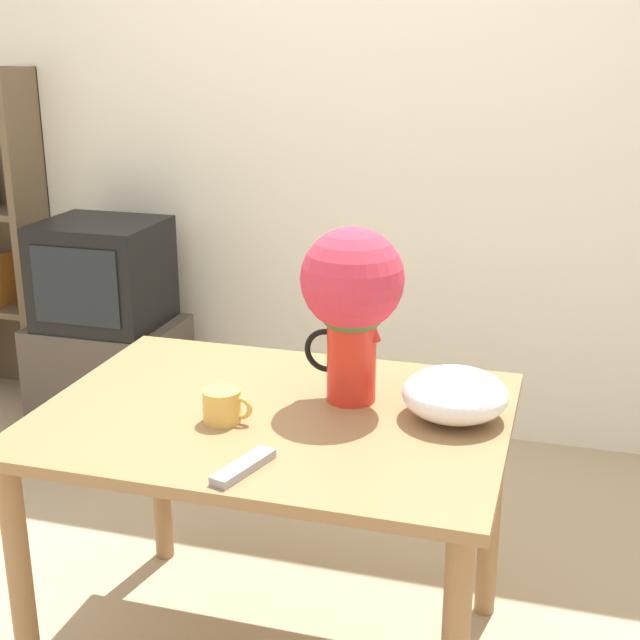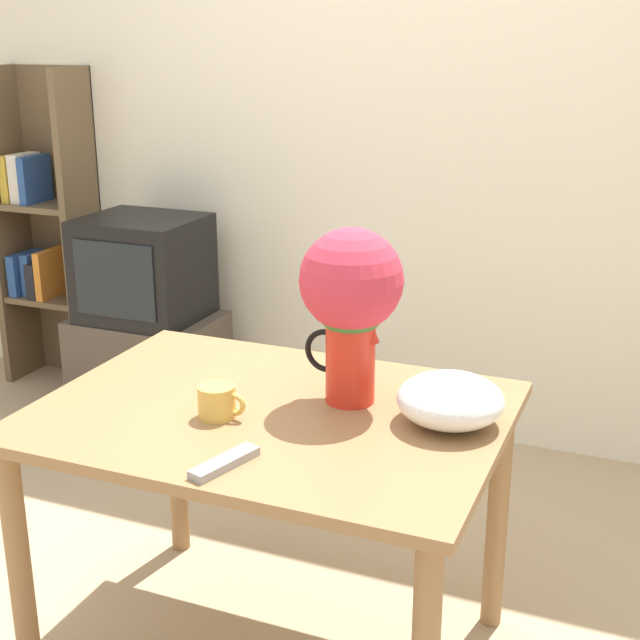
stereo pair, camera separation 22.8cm
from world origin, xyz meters
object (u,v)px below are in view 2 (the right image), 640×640
flower_vase (351,295)px  white_bowl (450,400)px  coffee_mug (218,402)px  tv_set (143,268)px

flower_vase → white_bowl: 0.36m
coffee_mug → tv_set: (-1.09, 1.34, -0.09)m
coffee_mug → tv_set: bearing=129.3°
white_bowl → tv_set: 2.01m
flower_vase → tv_set: size_ratio=0.94×
flower_vase → white_bowl: (0.28, -0.04, -0.22)m
coffee_mug → white_bowl: (0.54, 0.18, 0.02)m
flower_vase → coffee_mug: (-0.27, -0.22, -0.24)m
flower_vase → tv_set: flower_vase is taller
coffee_mug → tv_set: size_ratio=0.26×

